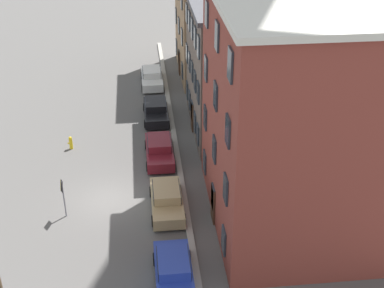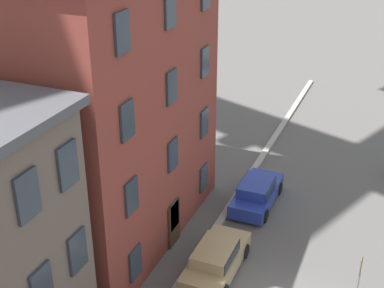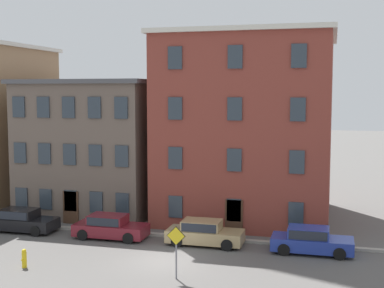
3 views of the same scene
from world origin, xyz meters
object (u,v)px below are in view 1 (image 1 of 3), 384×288
Objects in this scene: fire_hydrant at (71,143)px; car_white at (152,77)px; car_black at (156,110)px; car_tan at (167,198)px; caution_sign at (63,192)px; car_maroon at (159,149)px; car_blue at (174,270)px.

car_white is at bearing 150.28° from fire_hydrant.
car_white and car_black have the same top height.
car_tan is 9.99m from fire_hydrant.
fire_hydrant is (-7.86, -0.38, -1.21)m from caution_sign.
car_maroon is at bearing 72.17° from fire_hydrant.
car_white is 4.58× the size of fire_hydrant.
car_tan is (11.89, 0.07, 0.00)m from car_black.
car_black reaches higher than fire_hydrant.
caution_sign is at bearing -25.86° from car_black.
car_blue is (24.60, 0.04, 0.00)m from car_white.
car_blue is 4.58× the size of fire_hydrant.
caution_sign is at bearing -135.72° from car_blue.
car_blue is at bearing 44.28° from caution_sign.
car_tan reaches higher than fire_hydrant.
fire_hydrant is at bearing -177.23° from caution_sign.
car_white and car_blue have the same top height.
car_black is 1.00× the size of car_blue.
caution_sign reaches higher than car_black.
car_tan is (5.81, 0.12, 0.00)m from car_maroon.
car_blue is (6.04, -0.06, 0.00)m from car_tan.
fire_hydrant is at bearing -155.86° from car_blue.
caution_sign is (18.64, -5.77, 0.94)m from car_white.
car_black is at bearing -179.95° from car_blue.
fire_hydrant is at bearing -107.83° from car_maroon.
car_tan is at bearing 0.30° from car_white.
caution_sign reaches higher than car_tan.
car_tan is 4.58× the size of fire_hydrant.
car_maroon is 11.85m from car_blue.
car_tan is (18.56, 0.10, 0.00)m from car_white.
car_black and car_tan have the same top height.
car_maroon is at bearing 135.65° from caution_sign.
car_black is 1.00× the size of car_tan.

